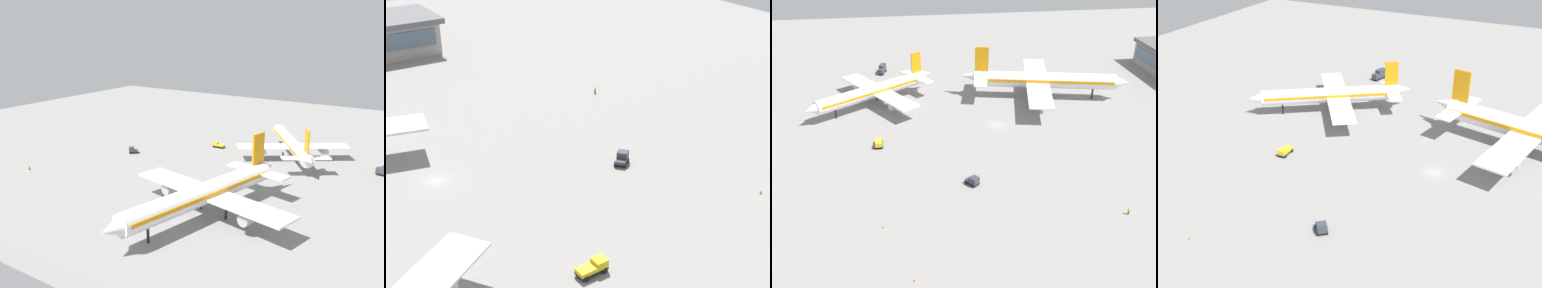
# 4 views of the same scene
# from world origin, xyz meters

# --- Properties ---
(ground) EXTENTS (288.00, 288.00, 0.00)m
(ground) POSITION_xyz_m (0.00, 0.00, 0.00)
(ground) COLOR gray
(airplane_at_gate) EXTENTS (45.70, 56.16, 17.24)m
(airplane_at_gate) POSITION_xyz_m (18.45, -19.15, 6.27)
(airplane_at_gate) COLOR white
(airplane_at_gate) RESTS_ON ground
(airplane_taxiing) EXTENTS (34.72, 41.18, 14.37)m
(airplane_taxiing) POSITION_xyz_m (19.48, 37.25, 5.22)
(airplane_taxiing) COLOR white
(airplane_taxiing) RESTS_ON ground
(baggage_tug) EXTENTS (3.75, 3.63, 2.30)m
(baggage_tug) POSITION_xyz_m (-30.62, 12.57, 1.16)
(baggage_tug) COLOR black
(baggage_tug) RESTS_ON ground
(catering_truck) EXTENTS (5.90, 3.36, 3.30)m
(catering_truck) POSITION_xyz_m (50.36, 35.60, 1.70)
(catering_truck) COLOR black
(catering_truck) RESTS_ON ground
(pushback_tractor) EXTENTS (4.45, 2.31, 1.90)m
(pushback_tractor) POSITION_xyz_m (-8.43, 35.51, 0.97)
(pushback_tractor) COLOR black
(pushback_tractor) RESTS_ON ground
(safety_cone_mid_apron) EXTENTS (0.44, 0.44, 0.60)m
(safety_cone_mid_apron) POSITION_xyz_m (-43.61, 33.78, 0.30)
(safety_cone_mid_apron) COLOR #EA590C
(safety_cone_mid_apron) RESTS_ON ground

